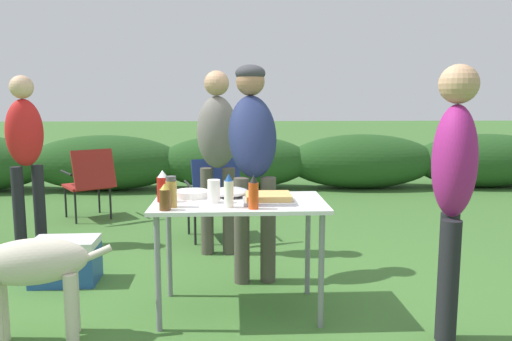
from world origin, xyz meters
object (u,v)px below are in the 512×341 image
(food_tray, at_px, (268,198))
(beer_bottle, at_px, (165,198))
(mayo_bottle, at_px, (229,191))
(standing_person_in_red_jacket, at_px, (253,146))
(hot_sauce_bottle, at_px, (254,193))
(standing_person_in_dark_puffer, at_px, (25,144))
(camp_chair_green_behind_table, at_px, (90,180))
(folding_table, at_px, (239,213))
(camp_chair_near_hedge, at_px, (213,194))
(spice_jar, at_px, (171,192))
(ketchup_bottle, at_px, (163,187))
(cooler_box, at_px, (66,261))
(plate_stack, at_px, (191,194))
(paper_cup_stack, at_px, (214,191))
(standing_person_in_gray_fleece, at_px, (453,180))
(mixing_bowl, at_px, (230,192))
(dog, at_px, (22,267))
(standing_person_in_navy_coat, at_px, (217,145))

(food_tray, relative_size, beer_bottle, 2.01)
(mayo_bottle, distance_m, standing_person_in_red_jacket, 0.88)
(hot_sauce_bottle, distance_m, standing_person_in_dark_puffer, 2.74)
(camp_chair_green_behind_table, bearing_deg, folding_table, -90.16)
(standing_person_in_red_jacket, relative_size, camp_chair_near_hedge, 1.99)
(spice_jar, height_order, ketchup_bottle, ketchup_bottle)
(beer_bottle, distance_m, camp_chair_green_behind_table, 3.14)
(folding_table, bearing_deg, cooler_box, 156.19)
(food_tray, distance_m, mayo_bottle, 0.30)
(plate_stack, height_order, ketchup_bottle, ketchup_bottle)
(paper_cup_stack, relative_size, hot_sauce_bottle, 0.72)
(ketchup_bottle, bearing_deg, paper_cup_stack, -6.91)
(hot_sauce_bottle, relative_size, camp_chair_near_hedge, 0.24)
(folding_table, relative_size, cooler_box, 2.25)
(spice_jar, bearing_deg, ketchup_bottle, 114.46)
(folding_table, distance_m, standing_person_in_gray_fleece, 1.30)
(folding_table, xyz_separation_m, camp_chair_near_hedge, (-0.23, 1.67, -0.20))
(beer_bottle, distance_m, ketchup_bottle, 0.25)
(paper_cup_stack, distance_m, cooler_box, 1.46)
(folding_table, height_order, mixing_bowl, mixing_bowl)
(dog, relative_size, camp_chair_green_behind_table, 1.12)
(mayo_bottle, bearing_deg, standing_person_in_dark_puffer, 137.10)
(mayo_bottle, height_order, standing_person_in_red_jacket, standing_person_in_red_jacket)
(mayo_bottle, xyz_separation_m, cooler_box, (-1.25, 0.77, -0.67))
(mayo_bottle, relative_size, ketchup_bottle, 1.02)
(camp_chair_near_hedge, bearing_deg, folding_table, -95.97)
(hot_sauce_bottle, relative_size, cooler_box, 0.41)
(camp_chair_green_behind_table, bearing_deg, hot_sauce_bottle, -91.20)
(mixing_bowl, relative_size, camp_chair_green_behind_table, 0.30)
(camp_chair_near_hedge, bearing_deg, plate_stack, -107.04)
(mixing_bowl, height_order, standing_person_in_red_jacket, standing_person_in_red_jacket)
(standing_person_in_navy_coat, xyz_separation_m, camp_chair_green_behind_table, (-1.51, 1.36, -0.52))
(ketchup_bottle, bearing_deg, food_tray, -3.94)
(food_tray, distance_m, camp_chair_near_hedge, 1.79)
(camp_chair_green_behind_table, distance_m, cooler_box, 2.08)
(beer_bottle, bearing_deg, paper_cup_stack, 36.52)
(spice_jar, xyz_separation_m, camp_chair_green_behind_table, (-1.27, 2.77, -0.36))
(food_tray, xyz_separation_m, camp_chair_green_behind_table, (-1.87, 2.66, -0.30))
(standing_person_in_red_jacket, height_order, camp_chair_near_hedge, standing_person_in_red_jacket)
(spice_jar, height_order, standing_person_in_dark_puffer, standing_person_in_dark_puffer)
(cooler_box, bearing_deg, camp_chair_green_behind_table, -81.20)
(standing_person_in_dark_puffer, distance_m, camp_chair_near_hedge, 1.81)
(plate_stack, xyz_separation_m, camp_chair_near_hedge, (0.09, 1.53, -0.29))
(ketchup_bottle, xyz_separation_m, standing_person_in_gray_fleece, (1.63, -0.54, 0.12))
(food_tray, height_order, camp_chair_green_behind_table, camp_chair_green_behind_table)
(standing_person_in_gray_fleece, bearing_deg, hot_sauce_bottle, -84.63)
(folding_table, distance_m, standing_person_in_dark_puffer, 2.54)
(spice_jar, distance_m, camp_chair_green_behind_table, 3.07)
(ketchup_bottle, bearing_deg, hot_sauce_bottle, -22.51)
(hot_sauce_bottle, bearing_deg, folding_table, 108.89)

